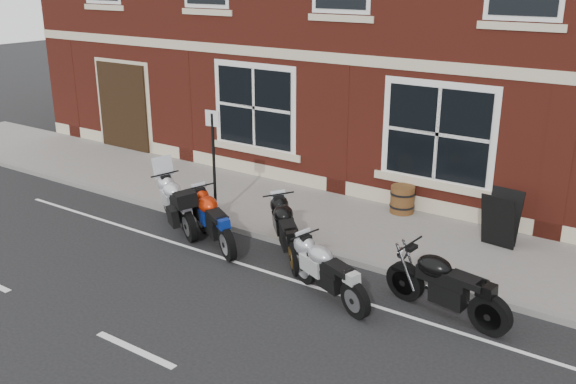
{
  "coord_description": "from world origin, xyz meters",
  "views": [
    {
      "loc": [
        6.54,
        -8.45,
        5.31
      ],
      "look_at": [
        -0.43,
        1.6,
        1.08
      ],
      "focal_mm": 40.0,
      "sensor_mm": 36.0,
      "label": 1
    }
  ],
  "objects_px": {
    "moto_sport_black": "(289,229)",
    "a_board_sign": "(501,219)",
    "moto_sport_red": "(215,218)",
    "moto_naked_black": "(445,282)",
    "barrel_planter": "(402,199)",
    "moto_sport_silver": "(329,269)",
    "moto_touring_silver": "(179,202)",
    "parking_sign": "(214,157)"
  },
  "relations": [
    {
      "from": "moto_naked_black",
      "to": "moto_sport_black",
      "type": "bearing_deg",
      "value": 93.25
    },
    {
      "from": "moto_sport_red",
      "to": "barrel_planter",
      "type": "distance_m",
      "value": 4.34
    },
    {
      "from": "moto_touring_silver",
      "to": "parking_sign",
      "type": "relative_size",
      "value": 0.82
    },
    {
      "from": "moto_sport_silver",
      "to": "barrel_planter",
      "type": "height_order",
      "value": "moto_sport_silver"
    },
    {
      "from": "moto_touring_silver",
      "to": "a_board_sign",
      "type": "bearing_deg",
      "value": -36.2
    },
    {
      "from": "moto_sport_silver",
      "to": "a_board_sign",
      "type": "xyz_separation_m",
      "value": [
        1.76,
        3.63,
        0.14
      ]
    },
    {
      "from": "moto_sport_red",
      "to": "moto_naked_black",
      "type": "height_order",
      "value": "moto_naked_black"
    },
    {
      "from": "moto_sport_black",
      "to": "moto_naked_black",
      "type": "bearing_deg",
      "value": -51.87
    },
    {
      "from": "moto_naked_black",
      "to": "a_board_sign",
      "type": "bearing_deg",
      "value": 12.25
    },
    {
      "from": "parking_sign",
      "to": "moto_naked_black",
      "type": "bearing_deg",
      "value": -14.61
    },
    {
      "from": "moto_sport_red",
      "to": "parking_sign",
      "type": "bearing_deg",
      "value": 70.79
    },
    {
      "from": "moto_touring_silver",
      "to": "moto_sport_black",
      "type": "xyz_separation_m",
      "value": [
        2.82,
        0.13,
        -0.02
      ]
    },
    {
      "from": "parking_sign",
      "to": "barrel_planter",
      "type": "bearing_deg",
      "value": 34.27
    },
    {
      "from": "moto_sport_black",
      "to": "a_board_sign",
      "type": "height_order",
      "value": "a_board_sign"
    },
    {
      "from": "moto_sport_black",
      "to": "moto_naked_black",
      "type": "height_order",
      "value": "moto_naked_black"
    },
    {
      "from": "parking_sign",
      "to": "moto_touring_silver",
      "type": "bearing_deg",
      "value": -131.91
    },
    {
      "from": "a_board_sign",
      "to": "moto_touring_silver",
      "type": "bearing_deg",
      "value": -149.57
    },
    {
      "from": "moto_sport_red",
      "to": "moto_naked_black",
      "type": "relative_size",
      "value": 0.88
    },
    {
      "from": "moto_touring_silver",
      "to": "a_board_sign",
      "type": "relative_size",
      "value": 1.79
    },
    {
      "from": "barrel_planter",
      "to": "parking_sign",
      "type": "height_order",
      "value": "parking_sign"
    },
    {
      "from": "moto_sport_red",
      "to": "a_board_sign",
      "type": "distance_m",
      "value": 5.7
    },
    {
      "from": "moto_naked_black",
      "to": "barrel_planter",
      "type": "distance_m",
      "value": 4.37
    },
    {
      "from": "moto_sport_black",
      "to": "parking_sign",
      "type": "height_order",
      "value": "parking_sign"
    },
    {
      "from": "moto_sport_black",
      "to": "barrel_planter",
      "type": "distance_m",
      "value": 3.3
    },
    {
      "from": "barrel_planter",
      "to": "moto_sport_silver",
      "type": "bearing_deg",
      "value": -81.67
    },
    {
      "from": "moto_sport_red",
      "to": "parking_sign",
      "type": "height_order",
      "value": "parking_sign"
    },
    {
      "from": "moto_sport_silver",
      "to": "parking_sign",
      "type": "height_order",
      "value": "parking_sign"
    },
    {
      "from": "moto_sport_red",
      "to": "moto_sport_silver",
      "type": "height_order",
      "value": "moto_sport_red"
    },
    {
      "from": "moto_naked_black",
      "to": "parking_sign",
      "type": "relative_size",
      "value": 0.93
    },
    {
      "from": "moto_sport_red",
      "to": "moto_sport_silver",
      "type": "relative_size",
      "value": 1.01
    },
    {
      "from": "parking_sign",
      "to": "a_board_sign",
      "type": "bearing_deg",
      "value": 15.47
    },
    {
      "from": "moto_sport_red",
      "to": "barrel_planter",
      "type": "bearing_deg",
      "value": -4.39
    },
    {
      "from": "moto_sport_silver",
      "to": "barrel_planter",
      "type": "relative_size",
      "value": 3.13
    },
    {
      "from": "moto_sport_black",
      "to": "a_board_sign",
      "type": "bearing_deg",
      "value": -5.8
    },
    {
      "from": "moto_sport_red",
      "to": "moto_sport_black",
      "type": "bearing_deg",
      "value": -45.35
    },
    {
      "from": "moto_sport_black",
      "to": "moto_sport_silver",
      "type": "height_order",
      "value": "moto_sport_black"
    },
    {
      "from": "a_board_sign",
      "to": "barrel_planter",
      "type": "distance_m",
      "value": 2.45
    },
    {
      "from": "moto_sport_silver",
      "to": "moto_touring_silver",
      "type": "bearing_deg",
      "value": 100.76
    },
    {
      "from": "moto_touring_silver",
      "to": "barrel_planter",
      "type": "bearing_deg",
      "value": -18.9
    },
    {
      "from": "moto_naked_black",
      "to": "moto_sport_silver",
      "type": "bearing_deg",
      "value": 118.21
    },
    {
      "from": "moto_touring_silver",
      "to": "moto_naked_black",
      "type": "xyz_separation_m",
      "value": [
        6.18,
        -0.32,
        -0.01
      ]
    },
    {
      "from": "moto_naked_black",
      "to": "barrel_planter",
      "type": "bearing_deg",
      "value": 44.91
    }
  ]
}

